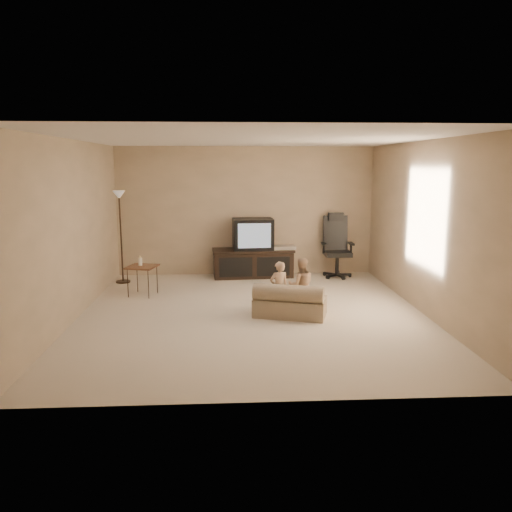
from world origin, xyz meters
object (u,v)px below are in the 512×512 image
(tv_stand, at_px, (253,253))
(toddler_right, at_px, (301,285))
(office_chair, at_px, (336,254))
(toddler_left, at_px, (279,288))
(side_table, at_px, (142,267))
(child_sofa, at_px, (290,303))
(floor_lamp, at_px, (120,216))

(tv_stand, relative_size, toddler_right, 2.01)
(office_chair, relative_size, toddler_left, 1.57)
(office_chair, relative_size, side_table, 1.83)
(office_chair, distance_m, child_sofa, 2.84)
(tv_stand, relative_size, toddler_left, 2.05)
(floor_lamp, distance_m, child_sofa, 3.77)
(child_sofa, xyz_separation_m, toddler_right, (0.20, 0.24, 0.20))
(side_table, relative_size, floor_lamp, 0.40)
(floor_lamp, xyz_separation_m, child_sofa, (2.83, -2.27, -1.03))
(side_table, height_order, child_sofa, side_table)
(toddler_left, bearing_deg, floor_lamp, -55.15)
(office_chair, distance_m, floor_lamp, 4.14)
(floor_lamp, bearing_deg, side_table, -61.21)
(tv_stand, height_order, office_chair, office_chair)
(child_sofa, bearing_deg, toddler_left, 161.75)
(floor_lamp, distance_m, toddler_right, 3.73)
(side_table, relative_size, toddler_left, 0.86)
(office_chair, bearing_deg, toddler_right, -113.87)
(toddler_right, bearing_deg, tv_stand, -77.61)
(child_sofa, bearing_deg, toddler_right, 67.47)
(tv_stand, height_order, side_table, tv_stand)
(office_chair, xyz_separation_m, toddler_right, (-1.03, -2.31, -0.04))
(office_chair, height_order, toddler_left, office_chair)
(tv_stand, distance_m, toddler_right, 2.46)
(side_table, bearing_deg, child_sofa, -29.78)
(tv_stand, xyz_separation_m, office_chair, (1.61, -0.08, -0.03))
(office_chair, bearing_deg, floor_lamp, -175.84)
(toddler_left, xyz_separation_m, toddler_right, (0.34, 0.14, 0.01))
(child_sofa, bearing_deg, floor_lamp, 157.89)
(tv_stand, xyz_separation_m, child_sofa, (0.39, -2.63, -0.27))
(office_chair, relative_size, toddler_right, 1.53)
(toddler_left, height_order, toddler_right, toddler_right)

